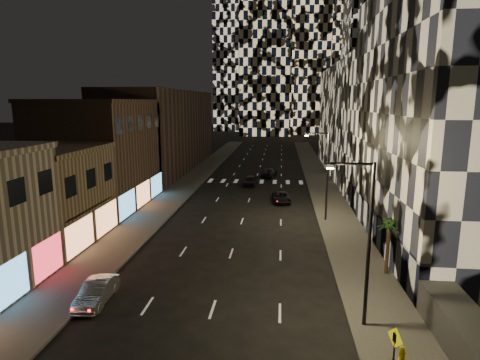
% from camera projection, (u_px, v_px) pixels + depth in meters
% --- Properties ---
extents(sidewalk_left, '(4.00, 120.00, 0.15)m').
position_uv_depth(sidewalk_left, '(192.00, 180.00, 62.93)').
color(sidewalk_left, '#47443F').
rests_on(sidewalk_left, ground).
extents(sidewalk_right, '(4.00, 120.00, 0.15)m').
position_uv_depth(sidewalk_right, '(321.00, 182.00, 60.91)').
color(sidewalk_right, '#47443F').
rests_on(sidewalk_right, ground).
extents(curb_left, '(0.20, 120.00, 0.15)m').
position_uv_depth(curb_left, '(205.00, 180.00, 62.71)').
color(curb_left, '#4C4C47').
rests_on(curb_left, ground).
extents(curb_right, '(0.20, 120.00, 0.15)m').
position_uv_depth(curb_right, '(307.00, 182.00, 61.12)').
color(curb_right, '#4C4C47').
rests_on(curb_right, ground).
extents(retail_tan, '(10.00, 10.00, 8.00)m').
position_uv_depth(retail_tan, '(37.00, 198.00, 34.57)').
color(retail_tan, '#7B644A').
rests_on(retail_tan, ground).
extents(retail_brown, '(10.00, 15.00, 12.00)m').
position_uv_depth(retail_brown, '(100.00, 156.00, 46.38)').
color(retail_brown, '#4A372A').
rests_on(retail_brown, ground).
extents(retail_filler_left, '(10.00, 40.00, 14.00)m').
position_uv_depth(retail_filler_left, '(165.00, 131.00, 72.05)').
color(retail_filler_left, '#4A372A').
rests_on(retail_filler_left, ground).
extents(midrise_right, '(16.00, 25.00, 22.00)m').
position_uv_depth(midrise_right, '(479.00, 116.00, 32.91)').
color(midrise_right, '#232326').
rests_on(midrise_right, ground).
extents(midrise_base, '(0.60, 25.00, 3.00)m').
position_uv_depth(midrise_base, '(375.00, 224.00, 35.52)').
color(midrise_base, '#383838').
rests_on(midrise_base, ground).
extents(plinth_right, '(2.00, 8.00, 2.00)m').
position_uv_depth(plinth_right, '(466.00, 336.00, 19.44)').
color(plinth_right, '#383838').
rests_on(plinth_right, ground).
extents(midrise_filler_right, '(16.00, 40.00, 18.00)m').
position_uv_depth(midrise_filler_right, '(381.00, 121.00, 65.01)').
color(midrise_filler_right, '#232326').
rests_on(midrise_filler_right, ground).
extents(streetlight_near, '(2.55, 0.25, 9.00)m').
position_uv_depth(streetlight_near, '(365.00, 234.00, 21.02)').
color(streetlight_near, black).
rests_on(streetlight_near, sidewalk_right).
extents(streetlight_far, '(2.55, 0.25, 9.00)m').
position_uv_depth(streetlight_far, '(325.00, 170.00, 40.54)').
color(streetlight_far, black).
rests_on(streetlight_far, sidewalk_right).
extents(car_silver_parked, '(1.62, 4.22, 1.37)m').
position_uv_depth(car_silver_parked, '(97.00, 292.00, 24.55)').
color(car_silver_parked, '#A8A8AD').
rests_on(car_silver_parked, ground).
extents(car_dark_midlane, '(2.15, 4.45, 1.47)m').
position_uv_depth(car_dark_midlane, '(250.00, 181.00, 58.72)').
color(car_dark_midlane, black).
rests_on(car_dark_midlane, ground).
extents(car_dark_oncoming, '(2.66, 5.24, 1.46)m').
position_uv_depth(car_dark_oncoming, '(269.00, 173.00, 65.51)').
color(car_dark_oncoming, black).
rests_on(car_dark_oncoming, ground).
extents(car_dark_rightlane, '(2.45, 4.59, 1.23)m').
position_uv_depth(car_dark_rightlane, '(281.00, 197.00, 49.01)').
color(car_dark_rightlane, black).
rests_on(car_dark_rightlane, ground).
extents(fire_hydrant, '(0.35, 0.34, 0.72)m').
position_uv_depth(fire_hydrant, '(402.00, 354.00, 18.89)').
color(fire_hydrant, yellow).
rests_on(fire_hydrant, sidewalk_right).
extents(ped_sign, '(0.39, 0.87, 2.77)m').
position_uv_depth(ped_sign, '(394.00, 347.00, 16.83)').
color(ped_sign, black).
rests_on(ped_sign, sidewalk_right).
extents(palm_tree, '(2.03, 2.03, 3.99)m').
position_uv_depth(palm_tree, '(389.00, 229.00, 27.95)').
color(palm_tree, '#47331E').
rests_on(palm_tree, sidewalk_right).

